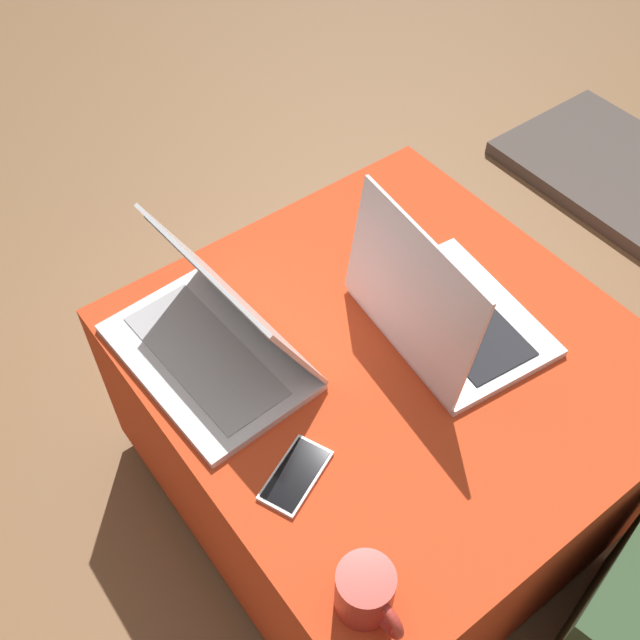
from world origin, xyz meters
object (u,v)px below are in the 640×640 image
Objects in this scene: laptop_far at (440,311)px; backpack at (637,621)px; coffee_mug at (367,593)px; laptop_near at (216,336)px; cell_phone at (296,475)px.

backpack is at bearing -172.15° from laptop_far.
laptop_far is 3.00× the size of coffee_mug.
laptop_near is at bearing 171.74° from coffee_mug.
cell_phone is 0.31× the size of backpack.
cell_phone is 1.22× the size of coffee_mug.
coffee_mug is (0.51, -0.07, -0.00)m from laptop_near.
coffee_mug is (-0.25, -0.44, 0.33)m from backpack.
laptop_near reaches higher than coffee_mug.
laptop_near is 0.40m from laptop_far.
coffee_mug is at bearing -11.39° from laptop_near.
laptop_far is 0.40m from cell_phone.
laptop_near reaches higher than backpack.
backpack is at bearing 17.01° from cell_phone.
cell_phone is (0.29, -0.03, -0.04)m from laptop_near.
laptop_far reaches higher than laptop_near.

